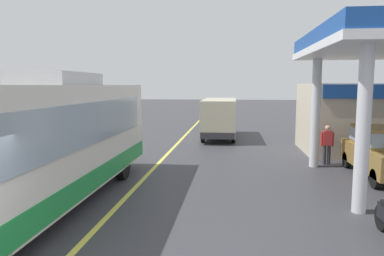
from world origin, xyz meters
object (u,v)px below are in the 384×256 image
Objects in this scene: pedestrian_near_pump at (327,143)px; coach_bus_main at (43,146)px; minibus_opposing_lane at (220,115)px; car_at_pump at (382,149)px.

coach_bus_main is at bearing -143.48° from pedestrian_near_pump.
minibus_opposing_lane is 3.69× the size of pedestrian_near_pump.
car_at_pump is at bearing -53.81° from pedestrian_near_pump.
minibus_opposing_lane is at bearing 123.88° from car_at_pump.
minibus_opposing_lane reaches higher than car_at_pump.
coach_bus_main reaches higher than car_at_pump.
car_at_pump is (10.34, 4.66, -0.71)m from coach_bus_main.
coach_bus_main is 1.80× the size of minibus_opposing_lane.
coach_bus_main is 2.63× the size of car_at_pump.
car_at_pump is 11.14m from minibus_opposing_lane.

